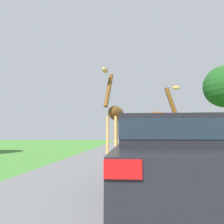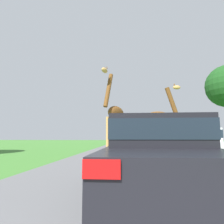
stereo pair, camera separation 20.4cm
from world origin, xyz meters
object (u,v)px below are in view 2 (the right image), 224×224
object	(u,v)px
car_queue_right	(145,140)
car_lead_maroon	(154,154)
car_queue_left	(160,141)
car_far_ahead	(194,144)
giraffe_near_road	(115,115)
giraffe_companion	(160,119)

from	to	relation	value
car_queue_right	car_lead_maroon	bearing A→B (deg)	-94.24
car_lead_maroon	car_queue_left	world-z (taller)	car_lead_maroon
car_queue_right	car_far_ahead	world-z (taller)	car_far_ahead
giraffe_near_road	car_far_ahead	world-z (taller)	giraffe_near_road
car_queue_right	car_far_ahead	distance (m)	16.85
giraffe_companion	giraffe_near_road	bearing A→B (deg)	-70.92
giraffe_companion	car_queue_left	distance (m)	7.97
car_lead_maroon	giraffe_companion	bearing A→B (deg)	80.38
giraffe_companion	car_far_ahead	size ratio (longest dim) A/B	1.07
car_lead_maroon	car_queue_left	bearing A→B (deg)	80.97
giraffe_companion	car_queue_right	xyz separation A→B (m)	(-0.03, 12.65, -1.68)
giraffe_near_road	giraffe_companion	distance (m)	3.52
giraffe_near_road	car_queue_left	size ratio (longest dim) A/B	1.29
car_queue_left	car_lead_maroon	bearing A→B (deg)	-99.03
giraffe_companion	car_queue_right	size ratio (longest dim) A/B	1.16
giraffe_near_road	car_queue_right	xyz separation A→B (m)	(3.03, 14.39, -1.78)
car_lead_maroon	giraffe_near_road	bearing A→B (deg)	98.99
car_queue_right	car_far_ahead	size ratio (longest dim) A/B	0.92
car_queue_right	car_queue_left	bearing A→B (deg)	-76.89
giraffe_near_road	giraffe_companion	world-z (taller)	giraffe_near_road
giraffe_companion	car_far_ahead	xyz separation A→B (m)	(0.94, -4.17, -1.60)
car_lead_maroon	car_queue_left	distance (m)	18.11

